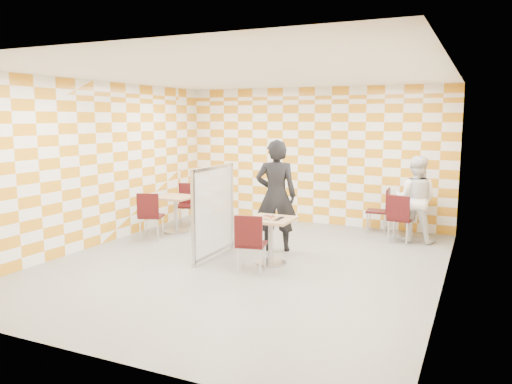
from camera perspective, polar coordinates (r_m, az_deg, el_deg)
room_shell at (r=8.36m, az=0.36°, el=2.73°), size 7.00×7.00×7.00m
main_table at (r=8.03m, az=1.70°, el=-4.69°), size 0.70×0.70×0.75m
second_table at (r=10.33m, az=17.27°, el=-2.10°), size 0.70×0.70×0.75m
empty_table at (r=10.36m, az=-9.16°, el=-1.79°), size 0.70×0.70×0.75m
chair_main_front at (r=7.44m, az=-0.68°, el=-5.47°), size 0.50×0.51×0.92m
chair_second_front at (r=9.66m, az=16.08°, el=-2.55°), size 0.47×0.48×0.92m
chair_second_side at (r=10.43m, az=14.23°, el=-1.68°), size 0.45×0.44×0.92m
chair_empty_near at (r=9.77m, az=-12.05°, el=-2.29°), size 0.54×0.54×0.92m
chair_empty_far at (r=10.94m, az=-7.90°, el=-1.04°), size 0.52×0.53×0.92m
partition at (r=8.38m, az=-4.85°, el=-2.20°), size 0.08×1.38×1.55m
man_dark at (r=8.77m, az=2.30°, el=-0.42°), size 0.83×0.68×1.97m
man_white at (r=9.87m, az=17.75°, el=-0.78°), size 0.82×0.65×1.64m
pizza_on_foil at (r=7.96m, az=1.67°, el=-2.90°), size 0.40×0.40×0.04m
sport_bottle at (r=10.43m, az=16.81°, el=-0.15°), size 0.06×0.06×0.20m
soda_bottle at (r=10.31m, az=18.18°, el=-0.23°), size 0.07×0.07×0.23m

